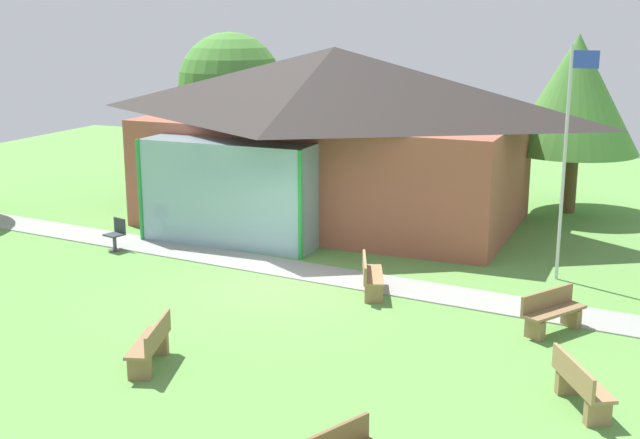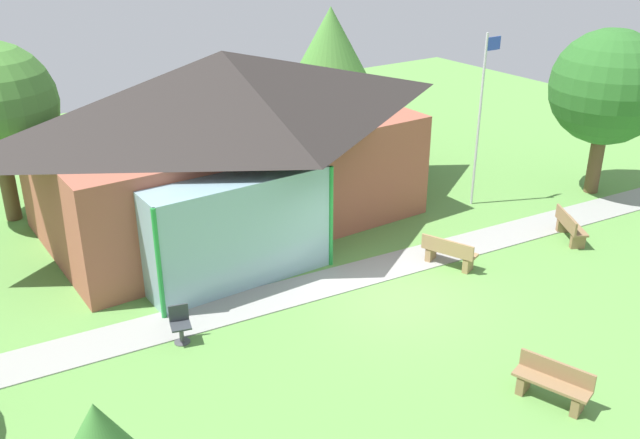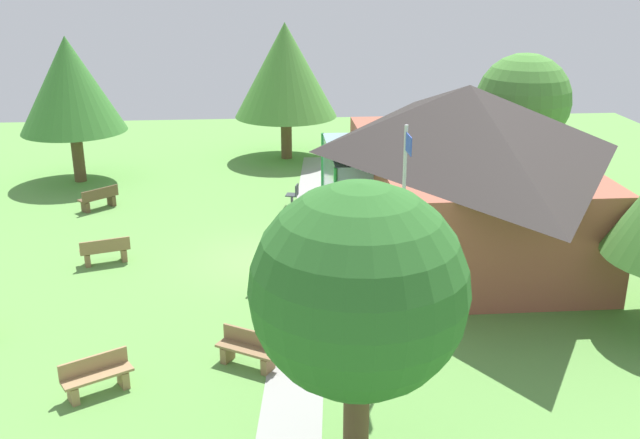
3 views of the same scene
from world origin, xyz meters
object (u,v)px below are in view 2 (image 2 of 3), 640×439
at_px(flagpole, 481,113).
at_px(tree_east_hedge, 608,88).
at_px(pavilion, 227,137).
at_px(bench_mid_right, 570,227).
at_px(tree_behind_pavilion_right, 330,56).
at_px(bench_rear_near_path, 449,253).
at_px(bench_front_center, 552,384).
at_px(patio_chair_west, 180,325).

bearing_deg(flagpole, tree_east_hedge, -20.50).
height_order(pavilion, bench_mid_right, pavilion).
height_order(flagpole, tree_behind_pavilion_right, tree_behind_pavilion_right).
distance_m(bench_rear_near_path, bench_mid_right, 4.17).
distance_m(pavilion, bench_mid_right, 10.43).
distance_m(flagpole, tree_east_hedge, 4.45).
height_order(bench_front_center, tree_behind_pavilion_right, tree_behind_pavilion_right).
relative_size(pavilion, bench_rear_near_path, 7.56).
relative_size(pavilion, patio_chair_west, 13.70).
bearing_deg(bench_rear_near_path, tree_east_hedge, 77.64).
bearing_deg(bench_rear_near_path, bench_front_center, -44.78).
height_order(flagpole, tree_east_hedge, flagpole).
relative_size(bench_front_center, tree_behind_pavilion_right, 0.28).
distance_m(bench_rear_near_path, bench_front_center, 5.77).
distance_m(pavilion, bench_rear_near_path, 7.33).
distance_m(bench_front_center, patio_chair_west, 7.97).
height_order(pavilion, tree_behind_pavilion_right, tree_behind_pavilion_right).
bearing_deg(tree_east_hedge, pavilion, 157.06).
bearing_deg(pavilion, patio_chair_west, -127.41).
relative_size(patio_chair_west, tree_east_hedge, 0.16).
bearing_deg(patio_chair_west, pavilion, -112.02).
height_order(flagpole, patio_chair_west, flagpole).
height_order(pavilion, patio_chair_west, pavilion).
bearing_deg(bench_rear_near_path, flagpole, 105.21).
distance_m(patio_chair_west, tree_east_hedge, 15.72).
bearing_deg(patio_chair_west, tree_behind_pavilion_right, -123.46).
bearing_deg(tree_east_hedge, bench_front_center, -147.42).
distance_m(pavilion, flagpole, 7.93).
height_order(pavilion, bench_front_center, pavilion).
relative_size(pavilion, bench_mid_right, 7.81).
height_order(bench_mid_right, patio_chair_west, patio_chair_west).
distance_m(pavilion, tree_behind_pavilion_right, 7.76).
relative_size(bench_mid_right, patio_chair_west, 1.75).
bearing_deg(tree_east_hedge, bench_rear_near_path, -171.13).
bearing_deg(bench_rear_near_path, bench_mid_right, 58.01).
bearing_deg(tree_east_hedge, flagpole, 159.50).
height_order(bench_rear_near_path, tree_behind_pavilion_right, tree_behind_pavilion_right).
bearing_deg(pavilion, bench_front_center, -84.21).
xyz_separation_m(bench_rear_near_path, bench_mid_right, (4.09, -0.78, 0.00)).
height_order(bench_front_center, bench_mid_right, same).
bearing_deg(pavilion, tree_east_hedge, -22.94).
bearing_deg(pavilion, bench_rear_near_path, -60.23).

